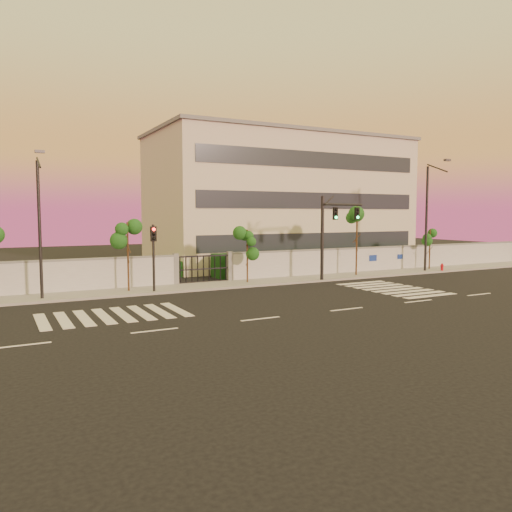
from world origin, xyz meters
The scene contains 15 objects.
ground centered at (0.00, 0.00, 0.00)m, with size 120.00×120.00×0.00m, color black.
sidewalk centered at (0.00, 10.50, 0.07)m, with size 60.00×3.00×0.15m, color gray.
perimeter_wall centered at (0.10, 12.00, 1.07)m, with size 60.00×0.36×2.20m.
hedge_row centered at (1.17, 14.74, 0.82)m, with size 41.00×4.25×1.80m.
institutional_building centered at (9.00, 21.99, 6.16)m, with size 24.40×12.40×12.25m.
road_markings centered at (-1.58, 3.76, 0.01)m, with size 57.00×7.62×0.02m.
street_tree_c centered at (-8.53, 10.46, 3.20)m, with size 1.37×1.09×4.35m.
street_tree_d centered at (-0.35, 10.49, 2.78)m, with size 1.34×1.07×3.77m.
street_tree_e centered at (8.97, 10.24, 4.11)m, with size 1.56×1.25×5.58m.
street_tree_f centered at (17.28, 10.69, 2.61)m, with size 1.38×1.10×3.54m.
traffic_signal_main centered at (5.71, 9.12, 3.86)m, with size 3.86×0.63×6.11m.
traffic_signal_secondary centered at (-7.23, 9.49, 2.67)m, with size 0.33×0.33×4.21m.
streetlight_west centered at (-13.51, 9.76, 4.39)m, with size 0.49×1.96×8.13m.
streetlight_east centered at (15.94, 9.72, 4.94)m, with size 0.55×2.20×9.14m.
fire_hydrant centered at (17.15, 9.20, 0.37)m, with size 0.29×0.28×0.75m.
Camera 1 is at (-15.80, -20.01, 4.85)m, focal length 35.00 mm.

